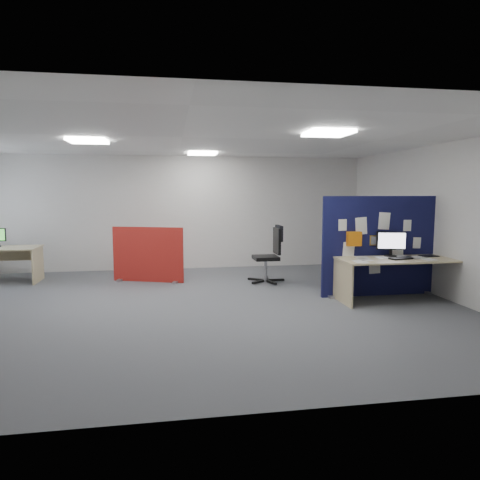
{
  "coord_description": "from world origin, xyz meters",
  "views": [
    {
      "loc": [
        -0.21,
        -6.84,
        1.86
      ],
      "look_at": [
        1.01,
        0.62,
        1.0
      ],
      "focal_mm": 32.0,
      "sensor_mm": 36.0,
      "label": 1
    }
  ],
  "objects": [
    {
      "name": "ceiling_lights",
      "position": [
        0.33,
        0.67,
        2.67
      ],
      "size": [
        4.1,
        4.1,
        0.04
      ],
      "color": "white",
      "rests_on": "ceiling"
    },
    {
      "name": "navy_divider",
      "position": [
        3.47,
        0.21,
        0.89
      ],
      "size": [
        2.16,
        0.3,
        1.78
      ],
      "color": "#0F0F39",
      "rests_on": "floor"
    },
    {
      "name": "red_divider",
      "position": [
        -0.68,
        2.07,
        0.56
      ],
      "size": [
        1.44,
        0.55,
        1.13
      ],
      "rotation": [
        0.0,
        0.0,
        -0.34
      ],
      "color": "maroon",
      "rests_on": "floor"
    },
    {
      "name": "wall_right",
      "position": [
        4.5,
        0.0,
        1.35
      ],
      "size": [
        0.02,
        7.0,
        2.7
      ],
      "primitive_type": "cube",
      "color": "silver",
      "rests_on": "floor"
    },
    {
      "name": "main_desk",
      "position": [
        3.58,
        -0.14,
        0.57
      ],
      "size": [
        1.98,
        0.88,
        0.73
      ],
      "color": "tan",
      "rests_on": "floor"
    },
    {
      "name": "paper_tray",
      "position": [
        4.26,
        -0.06,
        0.74
      ],
      "size": [
        0.31,
        0.26,
        0.01
      ],
      "primitive_type": "cube",
      "rotation": [
        0.0,
        0.0,
        0.15
      ],
      "color": "black",
      "rests_on": "main_desk"
    },
    {
      "name": "mouse",
      "position": [
        3.85,
        -0.33,
        0.74
      ],
      "size": [
        0.1,
        0.06,
        0.03
      ],
      "primitive_type": "cube",
      "rotation": [
        0.0,
        0.0,
        0.01
      ],
      "color": "#9E9DA2",
      "rests_on": "main_desk"
    },
    {
      "name": "keyboard",
      "position": [
        3.64,
        -0.27,
        0.74
      ],
      "size": [
        0.48,
        0.27,
        0.02
      ],
      "primitive_type": "cube",
      "rotation": [
        0.0,
        0.0,
        0.22
      ],
      "color": "black",
      "rests_on": "main_desk"
    },
    {
      "name": "desk_papers",
      "position": [
        3.44,
        -0.16,
        0.73
      ],
      "size": [
        1.48,
        0.82,
        0.0
      ],
      "color": "white",
      "rests_on": "main_desk"
    },
    {
      "name": "ceiling",
      "position": [
        0.0,
        0.0,
        2.7
      ],
      "size": [
        9.0,
        7.0,
        0.02
      ],
      "primitive_type": "cube",
      "color": "white",
      "rests_on": "wall_back"
    },
    {
      "name": "office_chair",
      "position": [
        1.83,
        1.61,
        0.65
      ],
      "size": [
        0.73,
        0.77,
        1.15
      ],
      "rotation": [
        0.0,
        0.0,
        0.01
      ],
      "color": "black",
      "rests_on": "floor"
    },
    {
      "name": "wall_back",
      "position": [
        0.0,
        3.5,
        1.35
      ],
      "size": [
        9.0,
        0.02,
        2.7
      ],
      "primitive_type": "cube",
      "color": "silver",
      "rests_on": "floor"
    },
    {
      "name": "floor",
      "position": [
        0.0,
        0.0,
        0.0
      ],
      "size": [
        9.0,
        9.0,
        0.0
      ],
      "primitive_type": "plane",
      "color": "#53565B",
      "rests_on": "ground"
    },
    {
      "name": "wall_front",
      "position": [
        0.0,
        -3.5,
        1.35
      ],
      "size": [
        9.0,
        0.02,
        2.7
      ],
      "primitive_type": "cube",
      "color": "silver",
      "rests_on": "floor"
    },
    {
      "name": "monitor_main",
      "position": [
        3.58,
        0.01,
        0.97
      ],
      "size": [
        0.49,
        0.21,
        0.44
      ],
      "rotation": [
        0.0,
        0.0,
        -0.26
      ],
      "color": "black",
      "rests_on": "main_desk"
    }
  ]
}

